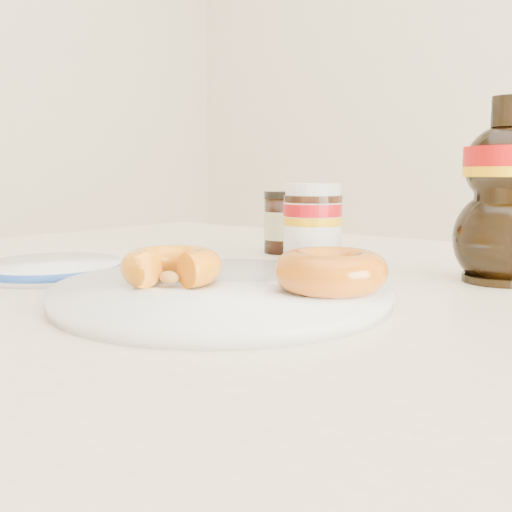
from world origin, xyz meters
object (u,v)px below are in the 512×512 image
Objects in this scene: donut_whole at (331,271)px; blue_rim_saucer at (53,268)px; dining_table at (339,362)px; nutella_jar at (312,222)px; plate at (222,291)px; donut_bitten at (172,266)px; dark_jar at (283,223)px; syrup_bottle at (503,191)px.

blue_rim_saucer is at bearing -169.55° from donut_whole.
dining_table is 14.46× the size of donut_whole.
donut_whole is 0.23m from nutella_jar.
donut_bitten is (-0.04, -0.03, 0.02)m from plate.
plate is at bearing -78.51° from nutella_jar.
nutella_jar is (-0.04, 0.22, 0.05)m from plate.
dark_jar is at bearing 143.81° from nutella_jar.
donut_whole is 0.35m from dark_jar.
donut_bitten is at bearing -140.65° from plate.
blue_rim_saucer is (-0.23, -0.03, 0.00)m from plate.
plate is 0.31m from syrup_bottle.
dining_table is at bearing 28.76° from blue_rim_saucer.
dark_jar reaches higher than donut_bitten.
dark_jar reaches higher than blue_rim_saucer.
plate is at bearing -63.99° from dark_jar.
nutella_jar reaches higher than blue_rim_saucer.
syrup_bottle is (0.12, 0.12, 0.18)m from dining_table.
donut_whole is 0.50× the size of syrup_bottle.
blue_rim_saucer is (-0.33, -0.06, -0.02)m from donut_whole.
plate reaches higher than dining_table.
donut_bitten is 0.14m from donut_whole.
donut_bitten is (-0.08, -0.16, 0.11)m from dining_table.
nutella_jar is at bearing 101.49° from plate.
nutella_jar is 0.12m from dark_jar.
plate is at bearing -124.86° from syrup_bottle.
blue_rim_saucer is (-0.28, -0.16, 0.09)m from dining_table.
nutella_jar is 0.22m from syrup_bottle.
syrup_bottle is 1.21× the size of blue_rim_saucer.
donut_whole reaches higher than dining_table.
syrup_bottle is 2.16× the size of dark_jar.
plate is 3.42× the size of dark_jar.
nutella_jar is at bearing 52.22° from blue_rim_saucer.
donut_whole is (0.04, -0.10, 0.12)m from dining_table.
dining_table is at bearing -136.15° from syrup_bottle.
dining_table is 0.21m from donut_bitten.
donut_whole is 0.61× the size of blue_rim_saucer.
dark_jar is 0.33m from blue_rim_saucer.
blue_rim_saucer is at bearing -173.59° from plate.
nutella_jar is at bearing 136.42° from dining_table.
dining_table is 13.62× the size of nutella_jar.
donut_bitten is 1.02× the size of dark_jar.
syrup_bottle reaches higher than nutella_jar.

